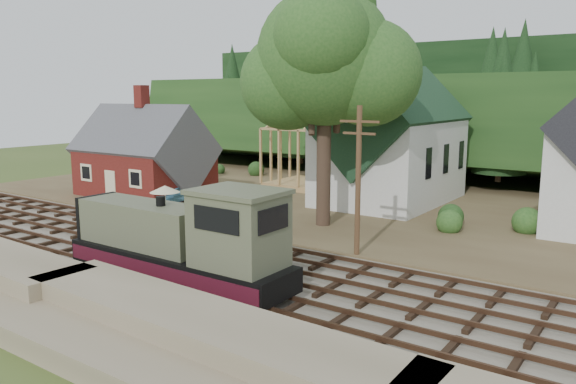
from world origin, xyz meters
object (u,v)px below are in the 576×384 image
Objects in this scene: locomotive at (184,243)px; car_green at (129,185)px; patio_set at (165,190)px; car_blue at (174,194)px.

locomotive is 25.71m from car_green.
patio_set is at bearing -122.58° from car_green.
car_green is at bearing 165.36° from car_blue.
locomotive reaches higher than car_blue.
car_blue is (-14.15, 12.89, -1.09)m from locomotive.
patio_set reaches higher than car_blue.
patio_set is (3.75, -4.39, 1.25)m from car_blue.
car_blue is 7.29m from car_green.
locomotive reaches higher than patio_set.
car_green is 1.49× the size of patio_set.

